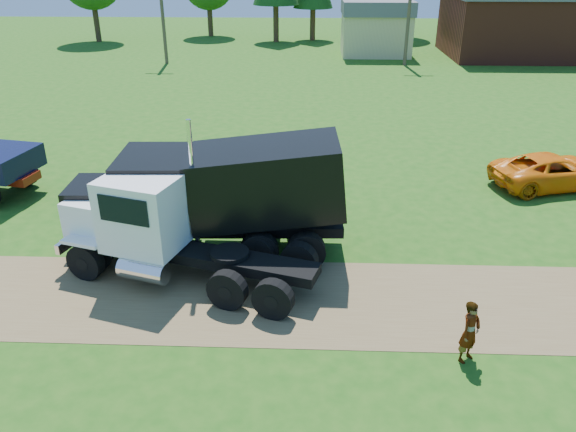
{
  "coord_description": "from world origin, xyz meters",
  "views": [
    {
      "loc": [
        -1.86,
        -13.0,
        8.81
      ],
      "look_at": [
        -2.44,
        2.07,
        1.6
      ],
      "focal_mm": 35.0,
      "sensor_mm": 36.0,
      "label": 1
    }
  ],
  "objects_px": {
    "white_semi_tractor": "(154,224)",
    "black_dump_truck": "(216,192)",
    "spectator_a": "(470,332)",
    "orange_pickup": "(552,171)"
  },
  "relations": [
    {
      "from": "white_semi_tractor",
      "to": "orange_pickup",
      "type": "bearing_deg",
      "value": 43.75
    },
    {
      "from": "black_dump_truck",
      "to": "orange_pickup",
      "type": "xyz_separation_m",
      "value": [
        12.69,
        5.86,
        -1.37
      ]
    },
    {
      "from": "white_semi_tractor",
      "to": "orange_pickup",
      "type": "xyz_separation_m",
      "value": [
        14.34,
        7.2,
        -0.9
      ]
    },
    {
      "from": "black_dump_truck",
      "to": "orange_pickup",
      "type": "height_order",
      "value": "black_dump_truck"
    },
    {
      "from": "black_dump_truck",
      "to": "spectator_a",
      "type": "distance_m",
      "value": 8.44
    },
    {
      "from": "white_semi_tractor",
      "to": "black_dump_truck",
      "type": "distance_m",
      "value": 2.18
    },
    {
      "from": "spectator_a",
      "to": "white_semi_tractor",
      "type": "bearing_deg",
      "value": 113.95
    },
    {
      "from": "white_semi_tractor",
      "to": "spectator_a",
      "type": "bearing_deg",
      "value": -7.15
    },
    {
      "from": "black_dump_truck",
      "to": "orange_pickup",
      "type": "distance_m",
      "value": 14.04
    },
    {
      "from": "orange_pickup",
      "to": "black_dump_truck",
      "type": "bearing_deg",
      "value": 99.74
    }
  ]
}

